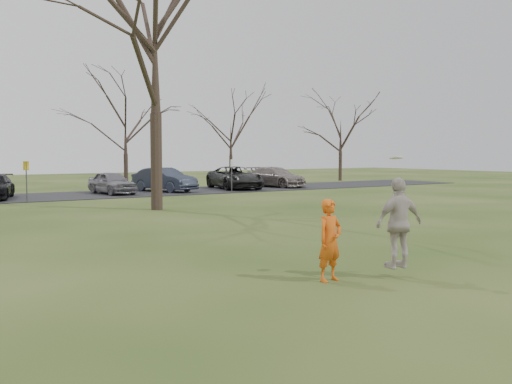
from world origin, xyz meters
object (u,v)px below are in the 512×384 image
player_defender (330,240)px  car_4 (112,183)px  catching_play (399,223)px  big_tree (155,48)px  car_5 (164,180)px  car_7 (276,177)px  car_6 (235,178)px

player_defender → car_4: size_ratio=0.40×
car_4 → catching_play: 25.34m
catching_play → big_tree: 16.49m
catching_play → big_tree: (1.42, 15.34, 5.89)m
car_5 → player_defender: bearing=-126.5°
player_defender → catching_play: 1.48m
car_5 → catching_play: 26.22m
car_4 → car_7: size_ratio=0.81×
catching_play → car_6: bearing=65.7°
player_defender → big_tree: bearing=72.4°
car_6 → car_7: (3.57, 0.23, -0.05)m
car_5 → catching_play: bearing=-123.4°
car_5 → big_tree: (-4.89, -10.11, 6.21)m
car_5 → car_7: size_ratio=0.93×
catching_play → car_5: bearing=76.1°
car_4 → car_5: car_5 is taller
car_4 → car_5: size_ratio=0.87×
car_6 → catching_play: 27.78m
car_5 → car_6: 5.13m
car_6 → big_tree: 15.43m
car_4 → car_6: 8.63m
big_tree → car_7: bearing=36.9°
player_defender → car_5: player_defender is taller
car_4 → car_6: size_ratio=0.73×
car_6 → car_7: 3.58m
car_4 → car_7: (12.20, 0.36, 0.03)m
player_defender → catching_play: catching_play is taller
catching_play → big_tree: bearing=84.7°
player_defender → big_tree: big_tree is taller
car_7 → big_tree: big_tree is taller
player_defender → car_6: 27.89m
car_7 → catching_play: size_ratio=2.18×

